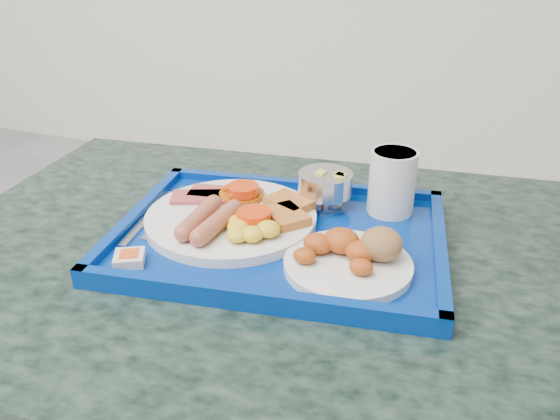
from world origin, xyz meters
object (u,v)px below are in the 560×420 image
object	(u,v)px
bread_plate	(352,256)
juice_cup	(392,180)
table	(292,344)
tray	(280,237)
main_plate	(235,216)
fruit_bowl	(326,184)

from	to	relation	value
bread_plate	juice_cup	distance (m)	0.19
table	tray	size ratio (longest dim) A/B	2.24
main_plate	bread_plate	xyz separation A→B (m)	(0.20, -0.06, 0.00)
main_plate	fruit_bowl	world-z (taller)	fruit_bowl
table	main_plate	size ratio (longest dim) A/B	4.46
bread_plate	main_plate	bearing A→B (deg)	164.45
table	juice_cup	size ratio (longest dim) A/B	11.49
bread_plate	fruit_bowl	xyz separation A→B (m)	(-0.09, 0.17, 0.02)
fruit_bowl	juice_cup	distance (m)	0.11
table	fruit_bowl	size ratio (longest dim) A/B	13.38
main_plate	bread_plate	bearing A→B (deg)	-15.55
tray	main_plate	world-z (taller)	main_plate
table	fruit_bowl	xyz separation A→B (m)	(0.01, 0.13, 0.24)
main_plate	fruit_bowl	xyz separation A→B (m)	(0.12, 0.11, 0.03)
tray	main_plate	xyz separation A→B (m)	(-0.08, 0.00, 0.02)
main_plate	juice_cup	distance (m)	0.26
main_plate	fruit_bowl	bearing A→B (deg)	43.80
table	main_plate	bearing A→B (deg)	169.94
fruit_bowl	juice_cup	size ratio (longest dim) A/B	0.86
tray	main_plate	distance (m)	0.08
tray	bread_plate	world-z (taller)	bread_plate
tray	bread_plate	size ratio (longest dim) A/B	3.06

